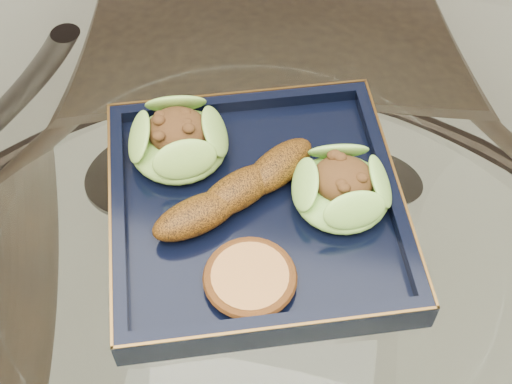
# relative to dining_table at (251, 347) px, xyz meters

# --- Properties ---
(dining_table) EXTENTS (1.13, 1.13, 0.77)m
(dining_table) POSITION_rel_dining_table_xyz_m (0.00, 0.00, 0.00)
(dining_table) COLOR white
(dining_table) RESTS_ON ground
(dining_chair) EXTENTS (0.47, 0.47, 0.90)m
(dining_chair) POSITION_rel_dining_table_xyz_m (-0.09, 0.55, -0.09)
(dining_chair) COLOR #311F10
(dining_chair) RESTS_ON ground
(navy_plate) EXTENTS (0.34, 0.34, 0.02)m
(navy_plate) POSITION_rel_dining_table_xyz_m (-0.01, 0.06, 0.17)
(navy_plate) COLOR black
(navy_plate) RESTS_ON dining_table
(lettuce_wrap_left) EXTENTS (0.10, 0.10, 0.03)m
(lettuce_wrap_left) POSITION_rel_dining_table_xyz_m (-0.09, 0.11, 0.20)
(lettuce_wrap_left) COLOR #558D29
(lettuce_wrap_left) RESTS_ON navy_plate
(lettuce_wrap_right) EXTENTS (0.10, 0.10, 0.03)m
(lettuce_wrap_right) POSITION_rel_dining_table_xyz_m (0.07, 0.08, 0.20)
(lettuce_wrap_right) COLOR #568F29
(lettuce_wrap_right) RESTS_ON navy_plate
(roasted_plantain) EXTENTS (0.14, 0.15, 0.03)m
(roasted_plantain) POSITION_rel_dining_table_xyz_m (-0.02, 0.06, 0.20)
(roasted_plantain) COLOR #64370A
(roasted_plantain) RESTS_ON navy_plate
(crumb_patty) EXTENTS (0.08, 0.08, 0.01)m
(crumb_patty) POSITION_rel_dining_table_xyz_m (0.01, -0.02, 0.19)
(crumb_patty) COLOR #C57B41
(crumb_patty) RESTS_ON navy_plate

